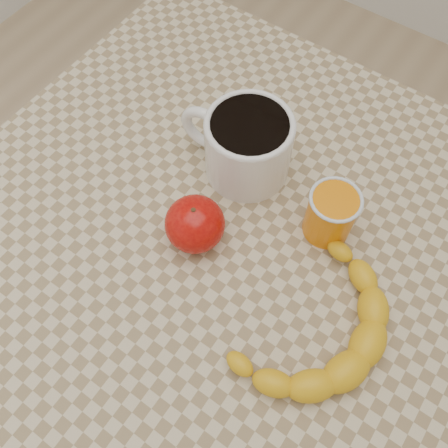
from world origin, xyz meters
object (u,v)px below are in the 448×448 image
Objects in this scene: apple at (195,224)px; banana at (316,329)px; orange_juice_glass at (331,214)px; table at (224,256)px; coffee_mug at (246,144)px.

banana is (0.20, -0.03, -0.02)m from apple.
orange_juice_glass is 0.79× the size of apple.
banana is at bearing -17.71° from table.
banana is at bearing -66.42° from orange_juice_glass.
orange_juice_glass is (0.15, -0.02, -0.02)m from coffee_mug.
table is 4.47× the size of coffee_mug.
apple is at bearing -141.16° from orange_juice_glass.
coffee_mug reaches higher than orange_juice_glass.
coffee_mug is 0.57× the size of banana.
apple is at bearing -169.68° from banana.
apple reaches higher than banana.
orange_juice_glass is 0.18m from apple.
orange_juice_glass is at bearing -8.52° from coffee_mug.
apple is 0.21m from banana.
banana is (0.21, -0.16, -0.04)m from coffee_mug.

